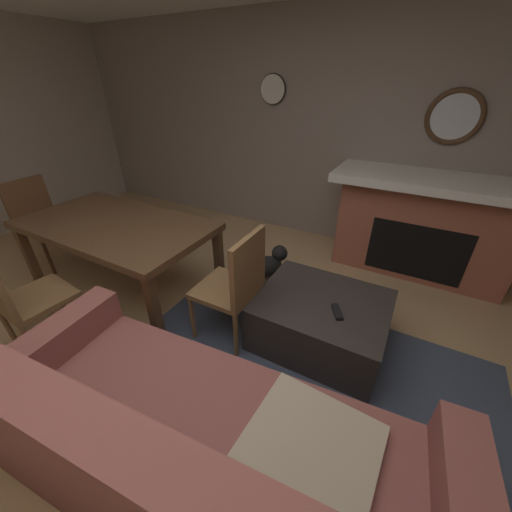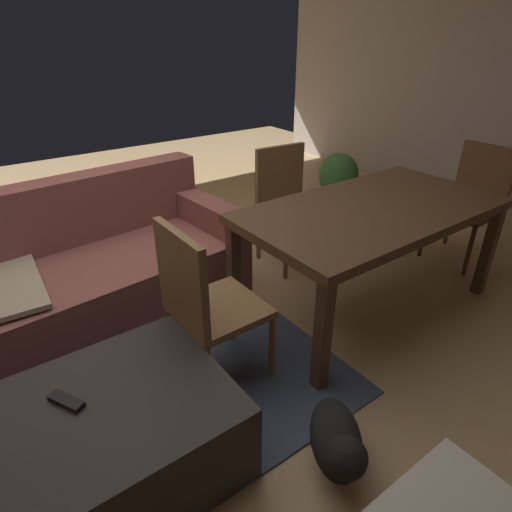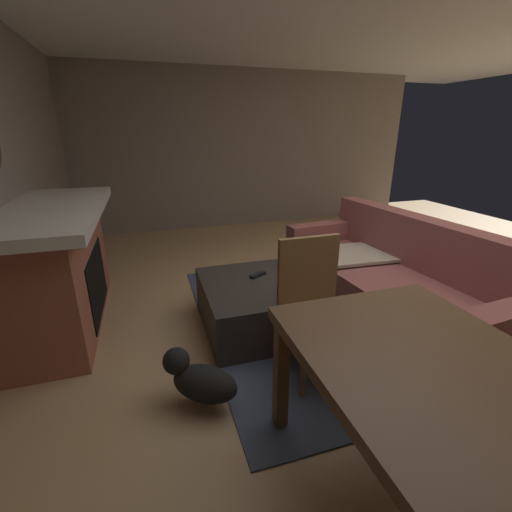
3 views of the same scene
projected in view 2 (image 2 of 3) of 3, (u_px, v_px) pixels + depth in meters
name	position (u px, v px, depth m)	size (l,w,h in m)	color
floor	(145.00, 327.00, 2.82)	(9.41, 9.41, 0.00)	tan
wall_right_window_side	(500.00, 82.00, 4.28)	(0.12, 6.03, 2.52)	#B2A59B
area_rug	(81.00, 387.00, 2.34)	(2.60, 2.00, 0.01)	#3D475B
couch	(67.00, 279.00, 2.76)	(2.32, 1.08, 0.87)	#8C4C47
ottoman_coffee_table	(115.00, 438.00, 1.81)	(0.96, 0.79, 0.41)	#2D2826
tv_remote	(66.00, 401.00, 1.71)	(0.05, 0.16, 0.02)	black
dining_table	(373.00, 217.00, 2.75)	(1.74, 0.94, 0.74)	#513823
dining_chair_north	(287.00, 199.00, 3.44)	(0.48, 0.48, 0.93)	brown
dining_chair_west	(203.00, 300.00, 2.16)	(0.44, 0.44, 0.93)	brown
dining_chair_east	(473.00, 197.00, 3.48)	(0.45, 0.45, 0.93)	brown
potted_plant	(338.00, 177.00, 4.62)	(0.42, 0.42, 0.57)	brown
small_dog	(337.00, 441.00, 1.82)	(0.42, 0.47, 0.31)	black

